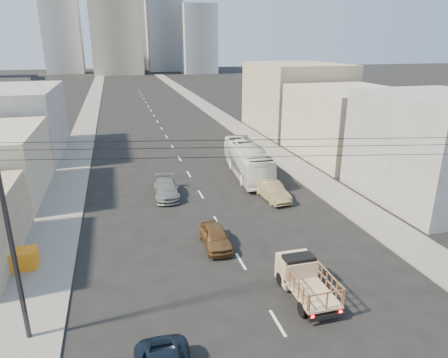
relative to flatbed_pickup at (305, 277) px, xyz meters
name	(u,v)px	position (x,y,z in m)	size (l,w,h in m)	color
ground	(295,352)	(-2.25, -3.78, -1.09)	(420.00, 420.00, 0.00)	black
sidewalk_left	(90,111)	(-14.00, 66.22, -1.03)	(3.50, 180.00, 0.12)	slate
sidewalk_right	(206,107)	(9.50, 66.22, -1.03)	(3.50, 180.00, 0.12)	slate
lane_dashes	(159,125)	(-2.25, 49.22, -1.09)	(0.15, 104.00, 0.01)	silver
flatbed_pickup	(305,277)	(0.00, 0.00, 0.00)	(1.95, 4.41, 1.90)	tan
city_bus	(247,160)	(3.51, 20.45, 0.50)	(2.69, 11.48, 3.20)	white
sedan_brown	(215,236)	(-3.31, 6.58, -0.39)	(1.67, 4.15, 1.41)	brown
sedan_tan	(272,191)	(3.51, 13.54, -0.34)	(1.60, 4.59, 1.51)	#8F7B53
sedan_grey	(166,189)	(-5.30, 16.50, -0.36)	(2.06, 5.07, 1.47)	slate
streetlamp_left	(8,211)	(-13.65, 0.22, 5.34)	(2.36, 0.25, 12.00)	#2D2D33
overhead_wires	(292,147)	(-2.25, -2.28, 7.87)	(23.01, 5.02, 0.72)	black
crate_stack	(21,259)	(-15.25, 6.79, -0.40)	(1.80, 1.20, 1.14)	orange
bldg_right_near	(435,148)	(16.75, 10.22, 3.41)	(10.00, 12.00, 9.00)	gray
bldg_right_mid	(349,123)	(17.25, 24.22, 2.91)	(11.00, 14.00, 8.00)	#ACA38A
bldg_right_far	(295,97)	(17.75, 40.22, 3.91)	(12.00, 16.00, 10.00)	gray
bldg_left_far	(5,122)	(-21.75, 35.22, 2.91)	(12.00, 16.00, 8.00)	gray
midrise_ne	(164,26)	(15.75, 181.22, 18.91)	(16.00, 16.00, 40.00)	gray
midrise_nw	(62,32)	(-28.25, 176.22, 15.91)	(15.00, 15.00, 34.00)	gray
midrise_back	(135,22)	(3.75, 196.22, 20.91)	(18.00, 18.00, 44.00)	gray
midrise_east	(198,40)	(27.75, 161.22, 12.91)	(14.00, 14.00, 28.00)	gray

